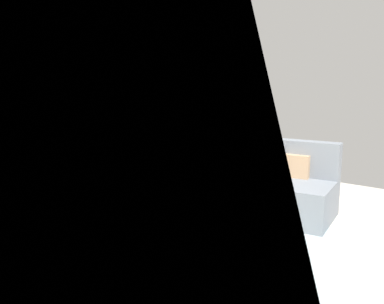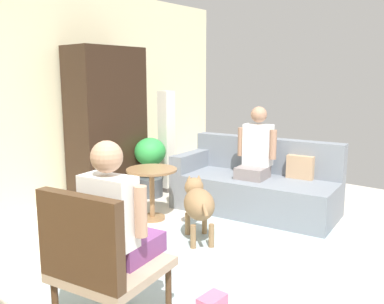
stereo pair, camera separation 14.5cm
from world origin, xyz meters
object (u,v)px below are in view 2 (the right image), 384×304
object	(u,v)px
armoire_cabinet	(107,124)
round_end_table	(152,183)
armchair	(97,257)
couch	(254,186)
column_lamp	(167,142)
potted_plant	(150,162)
dog	(198,203)
person_on_couch	(256,149)
person_on_armchair	(115,216)

from	to	relation	value
armoire_cabinet	round_end_table	bearing A→B (deg)	-102.50
armchair	couch	bearing A→B (deg)	12.47
couch	armchair	xyz separation A→B (m)	(-2.84, -0.63, 0.24)
column_lamp	potted_plant	bearing A→B (deg)	-176.35
couch	dog	distance (m)	1.18
person_on_couch	armchair	bearing A→B (deg)	-168.05
armchair	potted_plant	world-z (taller)	armchair
armchair	potted_plant	size ratio (longest dim) A/B	1.19
dog	round_end_table	bearing A→B (deg)	81.32
couch	person_on_couch	bearing A→B (deg)	-130.86
couch	armoire_cabinet	distance (m)	2.15
person_on_armchair	potted_plant	xyz separation A→B (m)	(2.26, 2.03, -0.27)
column_lamp	armchair	bearing A→B (deg)	-143.16
round_end_table	couch	bearing A→B (deg)	-34.83
round_end_table	potted_plant	size ratio (longest dim) A/B	0.73
armchair	round_end_table	bearing A→B (deg)	37.36
couch	potted_plant	world-z (taller)	couch
couch	round_end_table	world-z (taller)	couch
column_lamp	armoire_cabinet	size ratio (longest dim) A/B	0.71
couch	column_lamp	distance (m)	1.52
person_on_armchair	person_on_couch	bearing A→B (deg)	12.03
round_end_table	dog	bearing A→B (deg)	-98.68
person_on_couch	dog	bearing A→B (deg)	-178.27
armchair	round_end_table	size ratio (longest dim) A/B	1.63
round_end_table	potted_plant	xyz separation A→B (m)	(0.65, 0.70, 0.06)
column_lamp	dog	bearing A→B (deg)	-126.36
armoire_cabinet	armchair	bearing A→B (deg)	-129.28
dog	potted_plant	bearing A→B (deg)	62.82
person_on_couch	person_on_armchair	bearing A→B (deg)	-167.97
potted_plant	column_lamp	xyz separation A→B (m)	(0.35, 0.02, 0.23)
couch	armoire_cabinet	xyz separation A→B (m)	(-0.81, 1.86, 0.71)
person_on_armchair	armoire_cabinet	size ratio (longest dim) A/B	0.40
armchair	armoire_cabinet	world-z (taller)	armoire_cabinet
armchair	person_on_couch	distance (m)	2.89
potted_plant	armoire_cabinet	world-z (taller)	armoire_cabinet
couch	armoire_cabinet	world-z (taller)	armoire_cabinet
person_on_armchair	column_lamp	size ratio (longest dim) A/B	0.56
round_end_table	potted_plant	world-z (taller)	potted_plant
couch	armchair	distance (m)	2.92
round_end_table	dog	xyz separation A→B (m)	(-0.12, -0.80, -0.04)
person_on_armchair	potted_plant	size ratio (longest dim) A/B	0.99
person_on_armchair	armchair	bearing A→B (deg)	-169.23
dog	potted_plant	xyz separation A→B (m)	(0.77, 1.50, 0.10)
potted_plant	armoire_cabinet	size ratio (longest dim) A/B	0.40
armchair	armoire_cabinet	distance (m)	3.25
person_on_couch	round_end_table	world-z (taller)	person_on_couch
dog	column_lamp	xyz separation A→B (m)	(1.12, 1.53, 0.33)
armchair	armoire_cabinet	bearing A→B (deg)	50.72
person_on_couch	dog	xyz separation A→B (m)	(-1.15, -0.03, -0.40)
person_on_armchair	round_end_table	distance (m)	2.11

